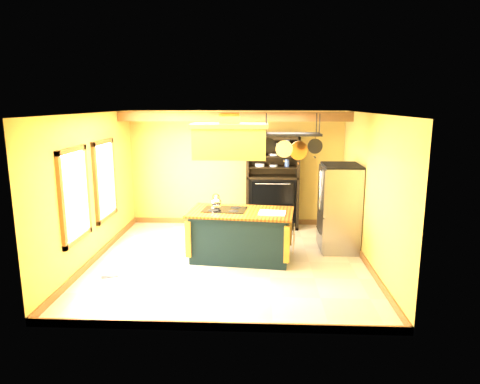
# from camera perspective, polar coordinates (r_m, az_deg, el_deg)

# --- Properties ---
(floor) EXTENTS (5.00, 5.00, 0.00)m
(floor) POSITION_cam_1_polar(r_m,az_deg,el_deg) (8.05, -1.44, -9.15)
(floor) COLOR beige
(floor) RESTS_ON ground
(ceiling) EXTENTS (5.00, 5.00, 0.00)m
(ceiling) POSITION_cam_1_polar(r_m,az_deg,el_deg) (7.51, -1.55, 10.45)
(ceiling) COLOR white
(ceiling) RESTS_ON wall_back
(wall_back) EXTENTS (5.00, 0.02, 2.70)m
(wall_back) POSITION_cam_1_polar(r_m,az_deg,el_deg) (10.12, -0.50, 3.15)
(wall_back) COLOR gold
(wall_back) RESTS_ON floor
(wall_front) EXTENTS (5.00, 0.02, 2.70)m
(wall_front) POSITION_cam_1_polar(r_m,az_deg,el_deg) (5.25, -3.41, -5.16)
(wall_front) COLOR gold
(wall_front) RESTS_ON floor
(wall_left) EXTENTS (0.02, 5.00, 2.70)m
(wall_left) POSITION_cam_1_polar(r_m,az_deg,el_deg) (8.23, -19.14, 0.45)
(wall_left) COLOR gold
(wall_left) RESTS_ON floor
(wall_right) EXTENTS (0.02, 5.00, 2.70)m
(wall_right) POSITION_cam_1_polar(r_m,az_deg,el_deg) (7.90, 16.92, 0.14)
(wall_right) COLOR gold
(wall_right) RESTS_ON floor
(ceiling_beam) EXTENTS (5.00, 0.15, 0.20)m
(ceiling_beam) POSITION_cam_1_polar(r_m,az_deg,el_deg) (9.21, -0.78, 10.03)
(ceiling_beam) COLOR brown
(ceiling_beam) RESTS_ON ceiling
(window_near) EXTENTS (0.06, 1.06, 1.56)m
(window_near) POSITION_cam_1_polar(r_m,az_deg,el_deg) (7.48, -21.14, -0.39)
(window_near) COLOR brown
(window_near) RESTS_ON wall_left
(window_far) EXTENTS (0.06, 1.06, 1.56)m
(window_far) POSITION_cam_1_polar(r_m,az_deg,el_deg) (8.76, -17.52, 1.55)
(window_far) COLOR brown
(window_far) RESTS_ON wall_left
(kitchen_island) EXTENTS (2.02, 1.27, 1.11)m
(kitchen_island) POSITION_cam_1_polar(r_m,az_deg,el_deg) (8.02, 0.12, -5.67)
(kitchen_island) COLOR black
(kitchen_island) RESTS_ON floor
(range_hood) EXTENTS (1.35, 0.77, 0.80)m
(range_hood) POSITION_cam_1_polar(r_m,az_deg,el_deg) (7.68, -1.37, 7.01)
(range_hood) COLOR #AE8B2B
(range_hood) RESTS_ON ceiling
(pot_rack) EXTENTS (1.07, 0.50, 0.84)m
(pot_rack) POSITION_cam_1_polar(r_m,az_deg,el_deg) (7.69, 6.93, 6.98)
(pot_rack) COLOR black
(pot_rack) RESTS_ON ceiling
(refrigerator) EXTENTS (0.73, 0.86, 1.68)m
(refrigerator) POSITION_cam_1_polar(r_m,az_deg,el_deg) (8.64, 13.05, -2.32)
(refrigerator) COLOR gray
(refrigerator) RESTS_ON floor
(hutch) EXTENTS (1.21, 0.55, 2.13)m
(hutch) POSITION_cam_1_polar(r_m,az_deg,el_deg) (9.98, 4.31, -0.00)
(hutch) COLOR black
(hutch) RESTS_ON floor
(floor_register) EXTENTS (0.30, 0.21, 0.01)m
(floor_register) POSITION_cam_1_polar(r_m,az_deg,el_deg) (7.67, -16.98, -10.73)
(floor_register) COLOR black
(floor_register) RESTS_ON floor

